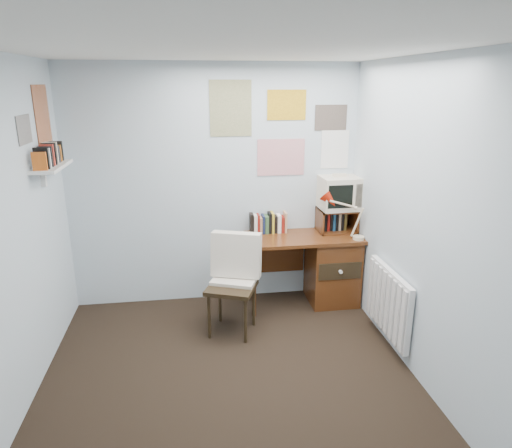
% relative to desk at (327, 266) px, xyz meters
% --- Properties ---
extents(ground, '(3.50, 3.50, 0.00)m').
position_rel_desk_xyz_m(ground, '(-1.17, -1.48, -0.41)').
color(ground, black).
rests_on(ground, ground).
extents(back_wall, '(3.00, 0.02, 2.50)m').
position_rel_desk_xyz_m(back_wall, '(-1.17, 0.27, 0.84)').
color(back_wall, silver).
rests_on(back_wall, ground).
extents(right_wall, '(0.02, 3.50, 2.50)m').
position_rel_desk_xyz_m(right_wall, '(0.33, -1.48, 0.84)').
color(right_wall, silver).
rests_on(right_wall, ground).
extents(ceiling, '(3.00, 3.50, 0.02)m').
position_rel_desk_xyz_m(ceiling, '(-1.17, -1.48, 2.09)').
color(ceiling, white).
rests_on(ceiling, back_wall).
extents(desk, '(1.20, 0.55, 0.76)m').
position_rel_desk_xyz_m(desk, '(0.00, 0.00, 0.00)').
color(desk, '#613216').
rests_on(desk, ground).
extents(desk_chair, '(0.60, 0.59, 0.92)m').
position_rel_desk_xyz_m(desk_chair, '(-1.08, -0.51, 0.05)').
color(desk_chair, black).
rests_on(desk_chair, ground).
extents(desk_lamp, '(0.37, 0.34, 0.43)m').
position_rel_desk_xyz_m(desk_lamp, '(0.26, -0.18, 0.57)').
color(desk_lamp, red).
rests_on(desk_lamp, desk).
extents(tv_riser, '(0.40, 0.30, 0.25)m').
position_rel_desk_xyz_m(tv_riser, '(0.12, 0.11, 0.48)').
color(tv_riser, '#613216').
rests_on(tv_riser, desk).
extents(crt_tv, '(0.41, 0.38, 0.38)m').
position_rel_desk_xyz_m(crt_tv, '(0.13, 0.13, 0.79)').
color(crt_tv, beige).
rests_on(crt_tv, tv_riser).
extents(book_row, '(0.60, 0.14, 0.22)m').
position_rel_desk_xyz_m(book_row, '(-0.51, 0.18, 0.46)').
color(book_row, '#613216').
rests_on(book_row, desk).
extents(radiator, '(0.09, 0.80, 0.60)m').
position_rel_desk_xyz_m(radiator, '(0.29, -0.93, 0.01)').
color(radiator, white).
rests_on(radiator, right_wall).
extents(wall_shelf, '(0.20, 0.62, 0.24)m').
position_rel_desk_xyz_m(wall_shelf, '(-2.57, -0.38, 1.21)').
color(wall_shelf, white).
rests_on(wall_shelf, left_wall).
extents(posters_back, '(1.20, 0.01, 0.90)m').
position_rel_desk_xyz_m(posters_back, '(-0.47, 0.26, 1.44)').
color(posters_back, white).
rests_on(posters_back, back_wall).
extents(posters_left, '(0.01, 0.70, 0.60)m').
position_rel_desk_xyz_m(posters_left, '(-2.67, -0.38, 1.59)').
color(posters_left, white).
rests_on(posters_left, left_wall).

